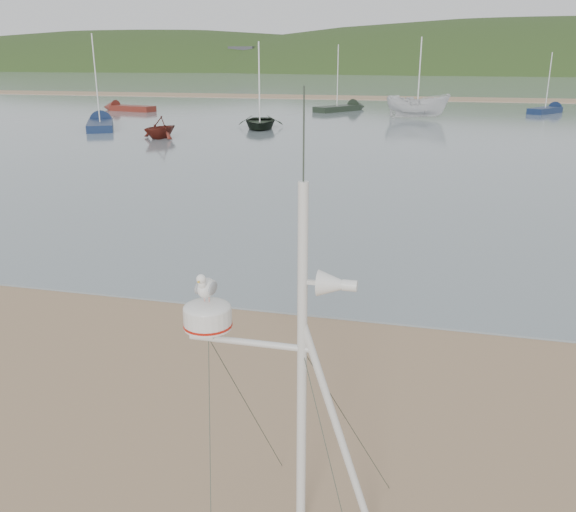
% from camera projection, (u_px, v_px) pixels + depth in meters
% --- Properties ---
extents(ground, '(560.00, 560.00, 0.00)m').
position_uv_depth(ground, '(132.00, 415.00, 8.68)').
color(ground, '#896C4F').
rests_on(ground, ground).
extents(water, '(560.00, 256.00, 0.04)m').
position_uv_depth(water, '(427.00, 80.00, 130.36)').
color(water, slate).
rests_on(water, ground).
extents(sandbar, '(560.00, 7.00, 0.07)m').
position_uv_depth(sandbar, '(410.00, 98.00, 73.19)').
color(sandbar, '#896C4F').
rests_on(sandbar, water).
extents(hill_ridge, '(620.00, 180.00, 80.00)m').
position_uv_depth(hill_ridge, '(482.00, 126.00, 227.20)').
color(hill_ridge, '#203315').
rests_on(hill_ridge, ground).
extents(far_cottages, '(294.40, 6.30, 8.00)m').
position_uv_depth(far_cottages, '(444.00, 59.00, 187.43)').
color(far_cottages, beige).
rests_on(far_cottages, ground).
extents(mast_rig, '(2.06, 2.20, 4.65)m').
position_uv_depth(mast_rig, '(295.00, 446.00, 6.15)').
color(mast_rig, silver).
rests_on(mast_rig, ground).
extents(boat_dark, '(3.32, 1.67, 4.47)m').
position_uv_depth(boat_dark, '(259.00, 96.00, 42.12)').
color(boat_dark, black).
rests_on(boat_dark, water).
extents(boat_red, '(2.57, 2.04, 2.59)m').
position_uv_depth(boat_red, '(159.00, 117.00, 37.27)').
color(boat_red, '#5B1C14').
rests_on(boat_red, water).
extents(boat_white, '(2.25, 2.21, 5.15)m').
position_uv_depth(boat_white, '(419.00, 86.00, 48.95)').
color(boat_white, silver).
rests_on(boat_white, water).
extents(dinghy_red_far, '(5.98, 2.75, 1.41)m').
position_uv_depth(dinghy_red_far, '(121.00, 108.00, 57.09)').
color(dinghy_red_far, '#5B1C14').
rests_on(dinghy_red_far, ground).
extents(sailboat_dark_mid, '(4.77, 6.22, 6.38)m').
position_uv_depth(sailboat_dark_mid, '(348.00, 107.00, 57.24)').
color(sailboat_dark_mid, black).
rests_on(sailboat_dark_mid, ground).
extents(sailboat_blue_far, '(4.19, 5.44, 5.61)m').
position_uv_depth(sailboat_blue_far, '(552.00, 109.00, 55.16)').
color(sailboat_blue_far, '#12203F').
rests_on(sailboat_blue_far, ground).
extents(sailboat_blue_near, '(4.84, 6.88, 6.89)m').
position_uv_depth(sailboat_blue_near, '(101.00, 123.00, 44.09)').
color(sailboat_blue_near, '#12203F').
rests_on(sailboat_blue_near, ground).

